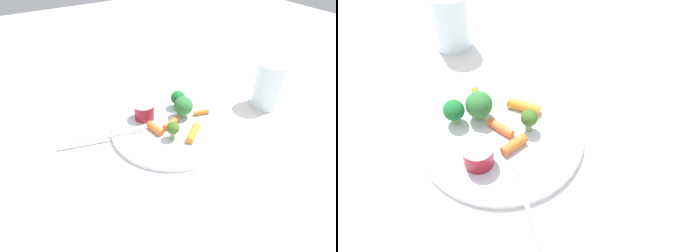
% 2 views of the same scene
% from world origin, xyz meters
% --- Properties ---
extents(ground_plane, '(2.40, 2.40, 0.00)m').
position_xyz_m(ground_plane, '(0.00, 0.00, 0.00)').
color(ground_plane, white).
extents(plate, '(0.27, 0.27, 0.01)m').
position_xyz_m(plate, '(0.00, 0.00, 0.01)').
color(plate, white).
rests_on(plate, ground_plane).
extents(sauce_cup, '(0.05, 0.05, 0.04)m').
position_xyz_m(sauce_cup, '(0.06, 0.04, 0.03)').
color(sauce_cup, maroon).
rests_on(sauce_cup, plate).
extents(broccoli_floret_0, '(0.04, 0.04, 0.05)m').
position_xyz_m(broccoli_floret_0, '(0.06, -0.05, 0.04)').
color(broccoli_floret_0, '#96BB69').
rests_on(broccoli_floret_0, plate).
extents(broccoli_floret_1, '(0.03, 0.03, 0.04)m').
position_xyz_m(broccoli_floret_1, '(-0.04, 0.02, 0.04)').
color(broccoli_floret_1, '#85A96E').
rests_on(broccoli_floret_1, plate).
extents(broccoli_floret_2, '(0.05, 0.05, 0.05)m').
position_xyz_m(broccoli_floret_2, '(0.02, -0.04, 0.04)').
color(broccoli_floret_2, '#93B667').
rests_on(broccoli_floret_2, plate).
extents(carrot_stick_0, '(0.03, 0.05, 0.01)m').
position_xyz_m(carrot_stick_0, '(0.00, -0.00, 0.02)').
color(carrot_stick_0, orange).
rests_on(carrot_stick_0, plate).
extents(carrot_stick_1, '(0.05, 0.02, 0.02)m').
position_xyz_m(carrot_stick_1, '(-0.00, 0.04, 0.02)').
color(carrot_stick_1, orange).
rests_on(carrot_stick_1, plate).
extents(carrot_stick_2, '(0.05, 0.06, 0.02)m').
position_xyz_m(carrot_stick_2, '(-0.06, -0.02, 0.02)').
color(carrot_stick_2, orange).
rests_on(carrot_stick_2, plate).
extents(carrot_stick_3, '(0.02, 0.04, 0.01)m').
position_xyz_m(carrot_stick_3, '(0.00, -0.09, 0.02)').
color(carrot_stick_3, orange).
rests_on(carrot_stick_3, plate).
extents(fork, '(0.06, 0.18, 0.00)m').
position_xyz_m(fork, '(0.04, 0.15, 0.01)').
color(fork, '#B3B5B6').
rests_on(fork, plate).
extents(drinking_glass, '(0.08, 0.08, 0.12)m').
position_xyz_m(drinking_glass, '(-0.04, -0.27, 0.06)').
color(drinking_glass, silver).
rests_on(drinking_glass, ground_plane).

